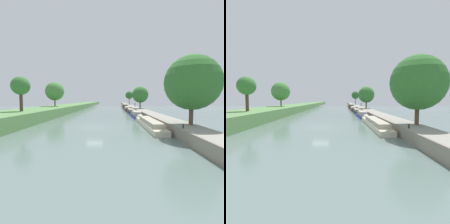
{
  "view_description": "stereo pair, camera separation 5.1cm",
  "coord_description": "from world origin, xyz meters",
  "views": [
    {
      "loc": [
        2.82,
        -26.04,
        4.22
      ],
      "look_at": [
        2.47,
        18.09,
        1.0
      ],
      "focal_mm": 28.05,
      "sensor_mm": 36.0,
      "label": 1
    },
    {
      "loc": [
        2.87,
        -26.03,
        4.22
      ],
      "look_at": [
        2.47,
        18.09,
        1.0
      ],
      "focal_mm": 28.05,
      "sensor_mm": 36.0,
      "label": 2
    }
  ],
  "objects": [
    {
      "name": "narrowboat_cream",
      "position": [
        8.24,
        1.15,
        0.53
      ],
      "size": [
        1.82,
        16.43,
        1.79
      ],
      "color": "beige",
      "rests_on": "ground_plane"
    },
    {
      "name": "narrowboat_teal",
      "position": [
        8.18,
        54.5,
        0.66
      ],
      "size": [
        1.98,
        10.52,
        2.18
      ],
      "color": "#195B60",
      "rests_on": "ground_plane"
    },
    {
      "name": "narrowboat_red",
      "position": [
        8.35,
        67.0,
        0.56
      ],
      "size": [
        2.07,
        11.04,
        2.09
      ],
      "color": "maroon",
      "rests_on": "ground_plane"
    },
    {
      "name": "right_towpath",
      "position": [
        11.34,
        0.0,
        0.59
      ],
      "size": [
        3.07,
        260.0,
        1.18
      ],
      "color": "gray",
      "rests_on": "ground_plane"
    },
    {
      "name": "narrowboat_maroon",
      "position": [
        8.22,
        42.19,
        0.55
      ],
      "size": [
        2.09,
        11.56,
        1.98
      ],
      "color": "maroon",
      "rests_on": "ground_plane"
    },
    {
      "name": "tree_leftbank_upstream",
      "position": [
        -15.13,
        27.51,
        6.64
      ],
      "size": [
        5.61,
        5.61,
        7.38
      ],
      "color": "brown",
      "rests_on": "left_grassy_bank"
    },
    {
      "name": "narrowboat_blue",
      "position": [
        8.22,
        16.17,
        0.56
      ],
      "size": [
        1.97,
        10.82,
        2.1
      ],
      "color": "#283D93",
      "rests_on": "ground_plane"
    },
    {
      "name": "ground_plane",
      "position": [
        0.0,
        0.0,
        0.0
      ],
      "size": [
        160.0,
        160.0,
        0.0
      ],
      "primitive_type": "plane",
      "color": "slate"
    },
    {
      "name": "tree_rightbank_midfar",
      "position": [
        12.1,
        76.33,
        6.63
      ],
      "size": [
        4.47,
        4.47,
        7.7
      ],
      "color": "#4C3828",
      "rests_on": "right_towpath"
    },
    {
      "name": "person_walking",
      "position": [
        11.95,
        47.83,
        2.05
      ],
      "size": [
        0.34,
        0.34,
        1.66
      ],
      "color": "#282D42",
      "rests_on": "right_towpath"
    },
    {
      "name": "left_grassy_bank",
      "position": [
        -14.31,
        0.0,
        1.04
      ],
      "size": [
        9.0,
        260.0,
        2.08
      ],
      "color": "#5B894C",
      "rests_on": "ground_plane"
    },
    {
      "name": "mooring_bollard_far",
      "position": [
        10.11,
        71.6,
        1.41
      ],
      "size": [
        0.16,
        0.16,
        0.45
      ],
      "color": "black",
      "rests_on": "right_towpath"
    },
    {
      "name": "mooring_bollard_near",
      "position": [
        10.11,
        -7.91,
        1.41
      ],
      "size": [
        0.16,
        0.16,
        0.45
      ],
      "color": "black",
      "rests_on": "right_towpath"
    },
    {
      "name": "tree_rightbank_midnear",
      "position": [
        11.85,
        32.99,
        5.75
      ],
      "size": [
        5.4,
        5.4,
        7.28
      ],
      "color": "brown",
      "rests_on": "right_towpath"
    },
    {
      "name": "tree_leftbank_downstream",
      "position": [
        -13.6,
        4.97,
        6.52
      ],
      "size": [
        3.23,
        3.23,
        6.15
      ],
      "color": "#4C3828",
      "rests_on": "left_grassy_bank"
    },
    {
      "name": "tree_rightbank_near",
      "position": [
        11.97,
        -5.49,
        6.14
      ],
      "size": [
        6.37,
        6.37,
        8.15
      ],
      "color": "brown",
      "rests_on": "right_towpath"
    },
    {
      "name": "narrowboat_black",
      "position": [
        8.32,
        29.51,
        0.53
      ],
      "size": [
        1.93,
        13.99,
        1.85
      ],
      "color": "black",
      "rests_on": "ground_plane"
    },
    {
      "name": "stone_quay",
      "position": [
        9.68,
        0.0,
        0.62
      ],
      "size": [
        0.25,
        260.0,
        1.23
      ],
      "color": "gray",
      "rests_on": "ground_plane"
    }
  ]
}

